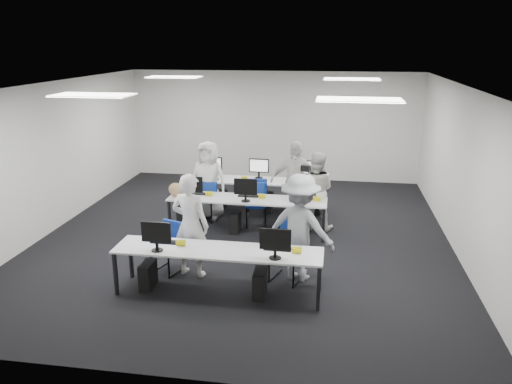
% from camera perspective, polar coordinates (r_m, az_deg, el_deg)
% --- Properties ---
extents(room, '(9.00, 9.02, 3.00)m').
position_cam_1_polar(room, '(9.66, -1.24, 3.25)').
color(room, black).
rests_on(room, ground).
extents(ceiling_panels, '(5.20, 4.60, 0.02)m').
position_cam_1_polar(ceiling_panels, '(9.42, -1.30, 12.06)').
color(ceiling_panels, white).
rests_on(ceiling_panels, room).
extents(desk_front, '(3.20, 0.70, 0.73)m').
position_cam_1_polar(desk_front, '(7.69, -4.37, -6.91)').
color(desk_front, silver).
rests_on(desk_front, ground).
extents(desk_mid, '(3.20, 0.70, 0.73)m').
position_cam_1_polar(desk_mid, '(10.07, -1.01, -1.01)').
color(desk_mid, silver).
rests_on(desk_mid, ground).
extents(desk_back, '(3.20, 0.70, 0.73)m').
position_cam_1_polar(desk_back, '(11.40, 0.20, 1.13)').
color(desk_back, silver).
rests_on(desk_back, ground).
extents(equipment_front, '(2.51, 0.41, 1.19)m').
position_cam_1_polar(equipment_front, '(7.85, -5.73, -9.02)').
color(equipment_front, '#0D24AF').
rests_on(equipment_front, desk_front).
extents(equipment_mid, '(2.91, 0.41, 1.19)m').
position_cam_1_polar(equipment_mid, '(10.19, -2.08, -2.72)').
color(equipment_mid, white).
rests_on(equipment_mid, desk_mid).
extents(equipment_back, '(2.91, 0.41, 1.19)m').
position_cam_1_polar(equipment_back, '(11.48, 1.16, -0.44)').
color(equipment_back, white).
rests_on(equipment_back, desk_back).
extents(chair_0, '(0.55, 0.57, 0.85)m').
position_cam_1_polar(chair_0, '(8.68, -10.03, -7.22)').
color(chair_0, navy).
rests_on(chair_0, ground).
extents(chair_1, '(0.61, 0.64, 0.97)m').
position_cam_1_polar(chair_1, '(8.27, 3.62, -7.98)').
color(chair_1, navy).
rests_on(chair_1, ground).
extents(chair_2, '(0.45, 0.49, 0.91)m').
position_cam_1_polar(chair_2, '(10.99, -5.84, -1.72)').
color(chair_2, navy).
rests_on(chair_2, ground).
extents(chair_3, '(0.51, 0.54, 0.88)m').
position_cam_1_polar(chair_3, '(10.63, -0.05, -2.33)').
color(chair_3, navy).
rests_on(chair_3, ground).
extents(chair_4, '(0.53, 0.57, 0.99)m').
position_cam_1_polar(chair_4, '(10.66, 5.16, -2.15)').
color(chair_4, navy).
rests_on(chair_4, ground).
extents(chair_5, '(0.45, 0.49, 0.87)m').
position_cam_1_polar(chair_5, '(11.10, -5.14, -1.57)').
color(chair_5, navy).
rests_on(chair_5, ground).
extents(chair_6, '(0.52, 0.55, 0.94)m').
position_cam_1_polar(chair_6, '(11.08, 0.11, -1.42)').
color(chair_6, navy).
rests_on(chair_6, ground).
extents(chair_7, '(0.53, 0.57, 0.97)m').
position_cam_1_polar(chair_7, '(10.87, 5.01, -1.80)').
color(chair_7, navy).
rests_on(chair_7, ground).
extents(handbag, '(0.40, 0.31, 0.28)m').
position_cam_1_polar(handbag, '(10.27, -9.09, 0.25)').
color(handbag, olive).
rests_on(handbag, desk_mid).
extents(student_0, '(0.71, 0.54, 1.76)m').
position_cam_1_polar(student_0, '(8.27, -7.51, -3.79)').
color(student_0, beige).
rests_on(student_0, ground).
extents(student_1, '(0.83, 0.67, 1.64)m').
position_cam_1_polar(student_1, '(10.35, 6.82, 0.15)').
color(student_1, beige).
rests_on(student_1, ground).
extents(student_2, '(0.92, 0.68, 1.72)m').
position_cam_1_polar(student_2, '(10.95, -5.43, 1.36)').
color(student_2, beige).
rests_on(student_2, ground).
extents(student_3, '(1.10, 0.56, 1.80)m').
position_cam_1_polar(student_3, '(10.58, 4.44, 1.08)').
color(student_3, beige).
rests_on(student_3, ground).
extents(photographer, '(1.30, 0.98, 1.78)m').
position_cam_1_polar(photographer, '(8.09, 5.05, -4.10)').
color(photographer, slate).
rests_on(photographer, ground).
extents(dslr_camera, '(0.19, 0.21, 0.10)m').
position_cam_1_polar(dslr_camera, '(7.96, 5.71, 2.72)').
color(dslr_camera, black).
rests_on(dslr_camera, photographer).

